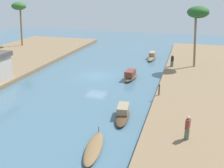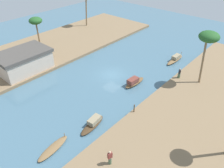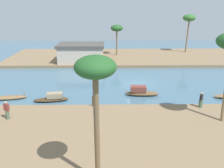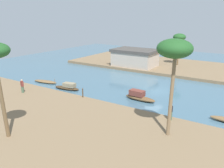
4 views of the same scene
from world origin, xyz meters
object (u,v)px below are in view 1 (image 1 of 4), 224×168
person_on_near_bank (187,128)px  sampan_with_tall_canopy (152,56)px  sampan_midstream (131,75)px  palm_tree_right_short (19,7)px  mooring_post (159,90)px  palm_tree_left_far (198,14)px  sampan_downstream_large (94,148)px  person_by_mooring (172,62)px  sampan_foreground (123,114)px

person_on_near_bank → sampan_with_tall_canopy: bearing=-151.4°
sampan_midstream → palm_tree_right_short: size_ratio=0.51×
mooring_post → palm_tree_left_far: palm_tree_left_far is taller
palm_tree_left_far → palm_tree_right_short: 32.17m
sampan_downstream_large → palm_tree_right_short: (28.79, 25.17, 7.34)m
person_by_mooring → palm_tree_right_short: 30.39m
sampan_foreground → palm_tree_left_far: 19.23m
sampan_midstream → sampan_downstream_large: 15.79m
person_on_near_bank → mooring_post: person_on_near_bank is taller
sampan_downstream_large → person_by_mooring: (21.35, -3.59, 0.95)m
person_by_mooring → mooring_post: person_by_mooring is taller
sampan_with_tall_canopy → palm_tree_left_far: (-4.71, -6.24, 7.15)m
sampan_foreground → sampan_midstream: bearing=1.1°
sampan_midstream → person_by_mooring: size_ratio=2.49×
sampan_with_tall_canopy → palm_tree_right_short: 26.31m
mooring_post → palm_tree_right_short: palm_tree_right_short is taller
person_by_mooring → palm_tree_left_far: (0.89, -2.73, 6.41)m
person_on_near_bank → sampan_downstream_large: bearing=-52.6°
sampan_with_tall_canopy → mooring_post: 17.08m
sampan_downstream_large → sampan_foreground: bearing=-15.6°
sampan_downstream_large → person_by_mooring: bearing=-18.1°
sampan_with_tall_canopy → person_on_near_bank: bearing=-165.3°
person_on_near_bank → person_by_mooring: bearing=-157.7°
person_on_near_bank → person_by_mooring: size_ratio=1.07×
person_on_near_bank → sampan_foreground: bearing=-103.4°
sampan_foreground → person_by_mooring: 16.31m
person_by_mooring → sampan_foreground: bearing=124.6°
person_by_mooring → sampan_with_tall_canopy: bearing=-13.0°
sampan_downstream_large → person_by_mooring: person_by_mooring is taller
sampan_downstream_large → mooring_post: mooring_post is taller
sampan_foreground → person_on_near_bank: 6.10m
person_by_mooring → palm_tree_right_short: size_ratio=0.21×
sampan_midstream → sampan_downstream_large: size_ratio=0.97×
sampan_downstream_large → palm_tree_left_far: (22.24, -6.32, 7.36)m
person_by_mooring → sampan_midstream: bearing=95.9°
person_on_near_bank → mooring_post: 8.22m
person_by_mooring → mooring_post: size_ratio=1.46×
sampan_midstream → sampan_downstream_large: (-15.75, -0.96, -0.27)m
sampan_midstream → palm_tree_left_far: 12.05m
mooring_post → palm_tree_right_short: size_ratio=0.14×
sampan_foreground → mooring_post: (4.84, -2.48, 0.68)m
sampan_downstream_large → mooring_post: size_ratio=3.76×
sampan_midstream → sampan_with_tall_canopy: size_ratio=0.81×
person_on_near_bank → mooring_post: (7.72, 2.81, -0.28)m
mooring_post → sampan_with_tall_canopy: bearing=10.3°
palm_tree_left_far → palm_tree_right_short: palm_tree_right_short is taller
sampan_with_tall_canopy → sampan_downstream_large: (-26.95, 0.09, -0.21)m
sampan_foreground → sampan_with_tall_canopy: bearing=-6.2°
palm_tree_right_short → person_on_near_bank: bearing=-130.2°
palm_tree_right_short → mooring_post: bearing=-123.3°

